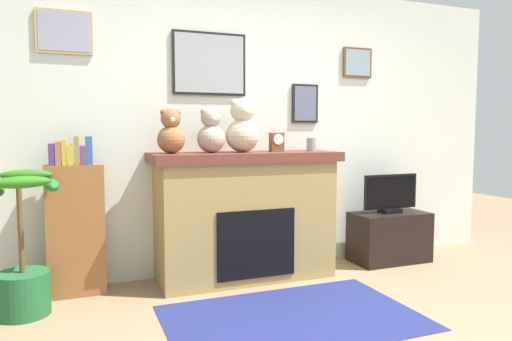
% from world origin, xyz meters
% --- Properties ---
extents(back_wall, '(5.20, 0.15, 2.60)m').
position_xyz_m(back_wall, '(-0.00, 2.00, 1.31)').
color(back_wall, silver).
rests_on(back_wall, ground_plane).
extents(fireplace, '(1.61, 0.60, 1.09)m').
position_xyz_m(fireplace, '(-0.25, 1.67, 0.55)').
color(fireplace, '#9A814B').
rests_on(fireplace, ground_plane).
extents(bookshelf, '(0.43, 0.16, 1.24)m').
position_xyz_m(bookshelf, '(-1.61, 1.74, 0.56)').
color(bookshelf, brown).
rests_on(bookshelf, ground_plane).
extents(potted_plant, '(0.48, 0.55, 1.00)m').
position_xyz_m(potted_plant, '(-1.96, 1.45, 0.34)').
color(potted_plant, '#1E592D').
rests_on(potted_plant, ground_plane).
extents(tv_stand, '(0.74, 0.40, 0.48)m').
position_xyz_m(tv_stand, '(1.24, 1.64, 0.24)').
color(tv_stand, black).
rests_on(tv_stand, ground_plane).
extents(television, '(0.59, 0.14, 0.37)m').
position_xyz_m(television, '(1.24, 1.64, 0.66)').
color(television, black).
rests_on(television, tv_stand).
extents(area_rug, '(1.72, 1.11, 0.01)m').
position_xyz_m(area_rug, '(-0.25, 0.72, 0.00)').
color(area_rug, navy).
rests_on(area_rug, ground_plane).
extents(candle_jar, '(0.09, 0.09, 0.12)m').
position_xyz_m(candle_jar, '(0.38, 1.65, 1.15)').
color(candle_jar, gray).
rests_on(candle_jar, fireplace).
extents(mantel_clock, '(0.11, 0.09, 0.16)m').
position_xyz_m(mantel_clock, '(0.04, 1.65, 1.18)').
color(mantel_clock, brown).
rests_on(mantel_clock, fireplace).
extents(teddy_bear_cream, '(0.22, 0.22, 0.36)m').
position_xyz_m(teddy_bear_cream, '(-0.88, 1.65, 1.26)').
color(teddy_bear_cream, '#925D39').
rests_on(teddy_bear_cream, fireplace).
extents(teddy_bear_brown, '(0.23, 0.23, 0.37)m').
position_xyz_m(teddy_bear_brown, '(-0.55, 1.65, 1.26)').
color(teddy_bear_brown, '#A79987').
rests_on(teddy_bear_brown, fireplace).
extents(teddy_bear_grey, '(0.28, 0.28, 0.45)m').
position_xyz_m(teddy_bear_grey, '(-0.28, 1.65, 1.30)').
color(teddy_bear_grey, '#C3B898').
rests_on(teddy_bear_grey, fireplace).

